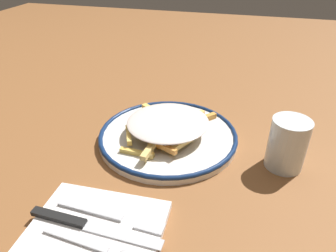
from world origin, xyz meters
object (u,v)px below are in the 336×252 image
(knife, at_px, (83,224))
(water_glass, at_px, (287,144))
(plate, at_px, (168,136))
(spoon, at_px, (107,250))
(fries_heap, at_px, (166,125))
(fork, at_px, (110,215))
(napkin, at_px, (95,232))

(knife, height_order, water_glass, water_glass)
(plate, height_order, knife, knife)
(spoon, bearing_deg, fries_heap, -179.89)
(knife, bearing_deg, spoon, 59.34)
(knife, distance_m, spoon, 0.06)
(fries_heap, distance_m, water_glass, 0.24)
(plate, height_order, fries_heap, fries_heap)
(plate, bearing_deg, water_glass, 83.21)
(fork, distance_m, water_glass, 0.34)
(fries_heap, xyz_separation_m, water_glass, (0.02, 0.24, 0.01))
(plate, distance_m, napkin, 0.27)
(knife, xyz_separation_m, water_glass, (-0.24, 0.29, 0.03))
(fries_heap, height_order, napkin, fries_heap)
(fries_heap, bearing_deg, knife, -11.19)
(fries_heap, relative_size, napkin, 1.22)
(napkin, bearing_deg, knife, -91.97)
(plate, relative_size, knife, 1.41)
(fork, bearing_deg, knife, -49.33)
(plate, bearing_deg, fries_heap, -42.90)
(plate, relative_size, water_glass, 2.97)
(plate, relative_size, fork, 1.68)
(napkin, height_order, spoon, spoon)
(plate, xyz_separation_m, knife, (0.27, -0.06, 0.01))
(fork, distance_m, spoon, 0.06)
(fries_heap, height_order, spoon, fries_heap)
(knife, bearing_deg, water_glass, 129.71)
(spoon, xyz_separation_m, water_glass, (-0.28, 0.24, 0.03))
(fries_heap, bearing_deg, plate, 137.10)
(knife, xyz_separation_m, spoon, (0.03, 0.05, 0.00))
(fork, height_order, water_glass, water_glass)
(plate, relative_size, napkin, 1.52)
(napkin, relative_size, spoon, 1.28)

